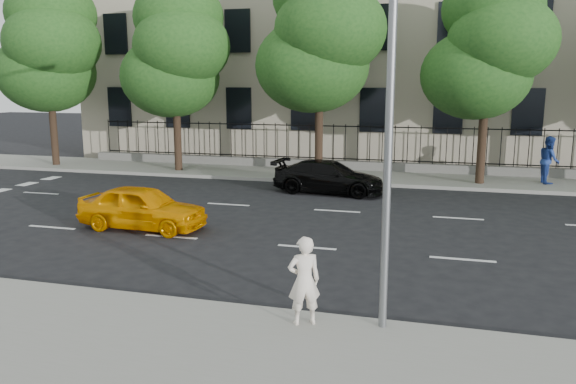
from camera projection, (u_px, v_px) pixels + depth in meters
name	position (u px, v px, depth m)	size (l,w,h in m)	color
ground	(281.00, 278.00, 12.68)	(120.00, 120.00, 0.00)	black
near_sidewalk	(212.00, 357.00, 8.88)	(60.00, 4.00, 0.15)	gray
far_sidewalk	(364.00, 177.00, 25.92)	(60.00, 4.00, 0.15)	gray
lane_markings	(324.00, 227.00, 17.18)	(49.60, 4.62, 0.01)	silver
masonry_building	(389.00, 1.00, 32.68)	(34.60, 12.11, 18.50)	#BAAB93
iron_fence	(369.00, 160.00, 27.42)	(30.00, 0.50, 2.20)	slate
street_light	(395.00, 33.00, 9.37)	(0.25, 3.32, 8.05)	slate
tree_a	(50.00, 47.00, 28.29)	(5.71, 5.31, 9.39)	#382619
tree_b	(177.00, 51.00, 26.53)	(5.53, 5.12, 8.97)	#382619
tree_c	(322.00, 35.00, 24.61)	(5.89, 5.50, 9.80)	#382619
tree_d	(489.00, 46.00, 22.91)	(5.34, 4.94, 8.84)	#382619
yellow_taxi	(142.00, 207.00, 16.85)	(1.57, 3.89, 1.33)	#F09300
black_sedan	(329.00, 177.00, 22.36)	(1.82, 4.48, 1.30)	black
woman_near	(304.00, 281.00, 9.78)	(0.58, 0.38, 1.60)	white
pedestrian_far	(549.00, 160.00, 23.63)	(0.97, 0.76, 2.00)	navy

